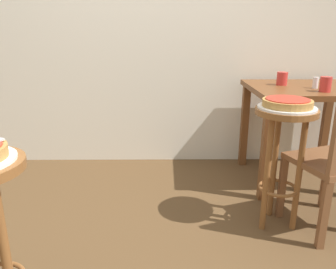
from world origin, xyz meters
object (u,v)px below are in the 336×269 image
at_px(pizza_middle, 287,103).
at_px(cup_near_edge, 326,84).
at_px(dining_table, 303,104).
at_px(serving_plate_middle, 287,108).
at_px(condiment_shaker, 315,83).
at_px(stool_middle, 283,143).
at_px(cup_far_edge, 282,79).

height_order(pizza_middle, cup_near_edge, cup_near_edge).
relative_size(pizza_middle, cup_near_edge, 2.67).
height_order(dining_table, cup_near_edge, cup_near_edge).
relative_size(serving_plate_middle, pizza_middle, 1.18).
bearing_deg(condiment_shaker, stool_middle, -125.04).
xyz_separation_m(dining_table, condiment_shaker, (0.04, -0.08, 0.18)).
xyz_separation_m(serving_plate_middle, cup_far_edge, (0.21, 0.73, 0.06)).
distance_m(dining_table, condiment_shaker, 0.20).
bearing_deg(cup_near_edge, pizza_middle, -133.45).
height_order(serving_plate_middle, cup_near_edge, cup_near_edge).
relative_size(dining_table, cup_near_edge, 7.84).
height_order(serving_plate_middle, condiment_shaker, condiment_shaker).
xyz_separation_m(pizza_middle, dining_table, (0.37, 0.66, -0.15)).
bearing_deg(cup_far_edge, serving_plate_middle, -106.06).
bearing_deg(serving_plate_middle, cup_far_edge, 73.94).
relative_size(serving_plate_middle, cup_far_edge, 3.29).
xyz_separation_m(serving_plate_middle, pizza_middle, (0.00, 0.00, 0.03)).
distance_m(dining_table, cup_near_edge, 0.29).
relative_size(stool_middle, serving_plate_middle, 2.28).
height_order(dining_table, cup_far_edge, cup_far_edge).
height_order(stool_middle, cup_near_edge, cup_near_edge).
distance_m(stool_middle, serving_plate_middle, 0.22).
relative_size(stool_middle, cup_far_edge, 7.51).
height_order(pizza_middle, dining_table, pizza_middle).
relative_size(stool_middle, pizza_middle, 2.69).
xyz_separation_m(cup_near_edge, cup_far_edge, (-0.20, 0.30, -0.00)).
distance_m(serving_plate_middle, dining_table, 0.77).
xyz_separation_m(stool_middle, cup_near_edge, (0.41, 0.44, 0.28)).
distance_m(serving_plate_middle, cup_far_edge, 0.77).
bearing_deg(serving_plate_middle, cup_near_edge, 46.55).
relative_size(cup_far_edge, condiment_shaker, 1.22).
distance_m(stool_middle, pizza_middle, 0.25).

